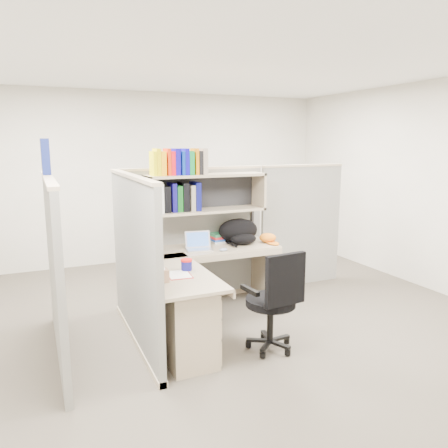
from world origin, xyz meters
name	(u,v)px	position (x,y,z in m)	size (l,w,h in m)	color
ground	(223,327)	(0.00, 0.00, 0.00)	(6.00, 6.00, 0.00)	#38312B
room_shell	(222,173)	(0.00, 0.00, 1.62)	(6.00, 6.00, 6.00)	#BAB6A8
cubicle	(174,237)	(-0.37, 0.45, 0.91)	(3.79, 1.84, 1.95)	slate
desk	(195,302)	(-0.41, -0.29, 0.44)	(1.74, 1.75, 0.73)	gray
laptop	(199,241)	(-0.07, 0.49, 0.83)	(0.29, 0.29, 0.21)	silver
backpack	(241,231)	(0.50, 0.60, 0.87)	(0.49, 0.38, 0.29)	black
orange_cap	(268,238)	(0.82, 0.52, 0.79)	(0.20, 0.23, 0.11)	#CE6711
snack_canister	(187,264)	(-0.45, -0.19, 0.79)	(0.11, 0.11, 0.11)	navy
tissue_box	(162,272)	(-0.76, -0.43, 0.82)	(0.11, 0.11, 0.18)	#A77D5E
mouse	(223,250)	(0.16, 0.34, 0.75)	(0.09, 0.06, 0.03)	#7B8EAF
paper_cup	(198,240)	(0.02, 0.77, 0.78)	(0.07, 0.07, 0.10)	silver
book_stack	(217,238)	(0.26, 0.77, 0.78)	(0.16, 0.22, 0.11)	slate
loose_paper	(179,274)	(-0.56, -0.30, 0.73)	(0.19, 0.26, 0.00)	white
task_chair	(273,316)	(0.21, -0.69, 0.34)	(0.53, 0.49, 0.97)	black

